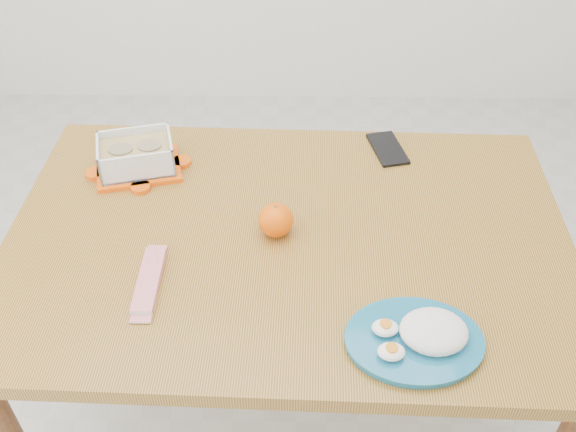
{
  "coord_description": "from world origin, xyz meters",
  "views": [
    {
      "loc": [
        0.19,
        -1.27,
        1.8
      ],
      "look_at": [
        0.17,
        -0.14,
        0.81
      ],
      "focal_mm": 40.0,
      "sensor_mm": 36.0,
      "label": 1
    }
  ],
  "objects_px": {
    "orange_fruit": "(276,220)",
    "dining_table": "(288,260)",
    "food_container": "(136,156)",
    "rice_plate": "(421,336)",
    "smartphone": "(388,149)"
  },
  "relations": [
    {
      "from": "dining_table",
      "to": "smartphone",
      "type": "bearing_deg",
      "value": 53.72
    },
    {
      "from": "orange_fruit",
      "to": "dining_table",
      "type": "bearing_deg",
      "value": -11.24
    },
    {
      "from": "smartphone",
      "to": "food_container",
      "type": "bearing_deg",
      "value": 175.16
    },
    {
      "from": "food_container",
      "to": "orange_fruit",
      "type": "height_order",
      "value": "food_container"
    },
    {
      "from": "food_container",
      "to": "orange_fruit",
      "type": "distance_m",
      "value": 0.45
    },
    {
      "from": "orange_fruit",
      "to": "smartphone",
      "type": "xyz_separation_m",
      "value": [
        0.3,
        0.35,
        -0.04
      ]
    },
    {
      "from": "rice_plate",
      "to": "smartphone",
      "type": "relative_size",
      "value": 1.79
    },
    {
      "from": "dining_table",
      "to": "rice_plate",
      "type": "bearing_deg",
      "value": -47.95
    },
    {
      "from": "dining_table",
      "to": "food_container",
      "type": "xyz_separation_m",
      "value": [
        -0.41,
        0.25,
        0.13
      ]
    },
    {
      "from": "rice_plate",
      "to": "smartphone",
      "type": "distance_m",
      "value": 0.67
    },
    {
      "from": "dining_table",
      "to": "smartphone",
      "type": "height_order",
      "value": "smartphone"
    },
    {
      "from": "food_container",
      "to": "smartphone",
      "type": "relative_size",
      "value": 1.62
    },
    {
      "from": "dining_table",
      "to": "food_container",
      "type": "distance_m",
      "value": 0.5
    },
    {
      "from": "rice_plate",
      "to": "dining_table",
      "type": "bearing_deg",
      "value": 129.71
    },
    {
      "from": "food_container",
      "to": "rice_plate",
      "type": "xyz_separation_m",
      "value": [
        0.68,
        -0.57,
        -0.02
      ]
    }
  ]
}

